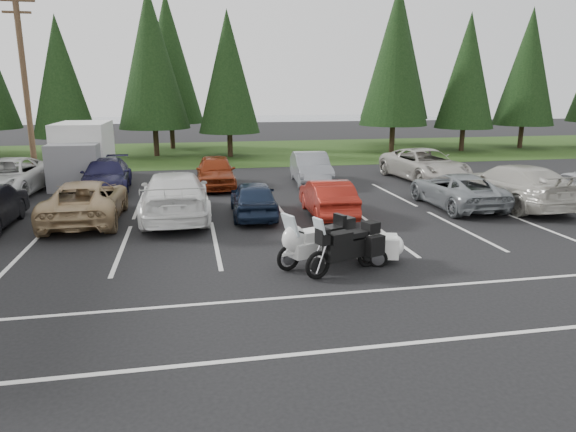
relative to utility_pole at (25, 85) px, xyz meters
The scene contains 29 objects.
ground 16.31m from the utility_pole, 50.19° to the right, with size 120.00×120.00×0.00m, color black.
grass_strip 16.31m from the utility_pole, 50.19° to the left, with size 80.00×16.00×0.01m, color #1D3A12.
lake_water 45.47m from the utility_pole, 71.97° to the left, with size 70.00×50.00×0.02m, color slate.
utility_pole is the anchor object (origin of this frame).
box_truck 3.85m from the utility_pole, 14.04° to the left, with size 2.40×5.60×2.90m, color silver, non-canonical shape.
stall_markings 14.90m from the utility_pole, 45.00° to the right, with size 32.00×16.00×0.01m, color silver.
conifer_3 9.43m from the utility_pole, 93.04° to the left, with size 3.87×3.87×9.02m.
conifer_4 12.13m from the utility_pole, 65.36° to the left, with size 4.80×4.80×11.17m.
conifer_5 13.89m from the utility_pole, 43.83° to the left, with size 4.14×4.14×9.63m.
conifer_6 24.29m from the utility_pole, 24.66° to the left, with size 4.93×4.93×11.48m.
conifer_7 29.22m from the utility_pole, 19.61° to the left, with size 4.27×4.27×9.94m.
conifer_8 34.69m from the utility_pole, 17.81° to the left, with size 4.53×4.53×10.56m.
conifer_back_b 16.75m from the utility_pole, 68.84° to the left, with size 4.97×4.97×11.58m.
conifer_back_c 28.33m from the utility_pole, 31.66° to the left, with size 5.50×5.50×12.81m.
car_near_2 9.16m from the utility_pole, 64.50° to the right, with size 2.41×5.23×1.45m, color tan.
car_near_3 10.77m from the utility_pole, 49.07° to the right, with size 2.35×5.78×1.68m, color white.
car_near_4 12.89m from the utility_pole, 40.12° to the right, with size 1.57×3.91×1.33m, color #162238.
car_near_5 15.13m from the utility_pole, 34.43° to the right, with size 1.41×4.05×1.33m, color maroon.
car_near_6 19.46m from the utility_pole, 24.27° to the right, with size 2.21×4.80×1.33m, color gray.
car_near_7 21.56m from the utility_pole, 22.37° to the right, with size 2.31×5.69×1.65m, color #BCB8AC.
car_near_8 24.25m from the utility_pole, 19.79° to the right, with size 1.59×3.96×1.35m, color #B7B7BC.
car_far_0 4.46m from the utility_pole, 107.54° to the right, with size 2.64×5.72×1.59m, color silver.
car_far_1 5.63m from the utility_pole, 29.69° to the right, with size 2.03×5.00×1.45m, color #171638.
car_far_2 9.42m from the utility_pole, 12.16° to the right, with size 1.77×4.39×1.50m, color maroon.
car_far_3 13.68m from the utility_pole, ahead, with size 1.60×4.57×1.51m, color gray.
car_far_4 19.36m from the utility_pole, ahead, with size 2.62×5.69×1.58m, color #B5AFA6.
touring_motorcycle 17.38m from the utility_pole, 52.53° to the right, with size 2.72×0.84×1.50m, color white, non-canonical shape.
cargo_trailer 18.56m from the utility_pole, 48.58° to the right, with size 1.56×0.88×0.72m, color white, non-canonical shape.
adventure_motorcycle 18.28m from the utility_pole, 52.73° to the right, with size 2.57×0.89×1.56m, color black, non-canonical shape.
Camera 1 is at (-2.91, -13.89, 4.47)m, focal length 32.00 mm.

